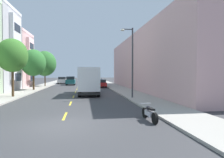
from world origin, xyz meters
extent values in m
plane|color=#38383A|center=(0.00, 30.00, 0.00)|extent=(160.00, 160.00, 0.00)
cube|color=#A39E93|center=(-7.10, 28.00, 0.07)|extent=(3.20, 120.00, 0.14)
cube|color=#A39E93|center=(7.10, 28.00, 0.07)|extent=(3.20, 120.00, 0.14)
cube|color=yellow|center=(0.00, 2.00, 0.00)|extent=(0.14, 2.20, 0.01)
cube|color=yellow|center=(0.00, 7.00, 0.00)|extent=(0.14, 2.20, 0.01)
cube|color=yellow|center=(0.00, 12.00, 0.00)|extent=(0.14, 2.20, 0.01)
cube|color=yellow|center=(0.00, 17.00, 0.00)|extent=(0.14, 2.20, 0.01)
cube|color=yellow|center=(0.00, 22.00, 0.00)|extent=(0.14, 2.20, 0.01)
cube|color=yellow|center=(0.00, 27.00, 0.00)|extent=(0.14, 2.20, 0.01)
cube|color=yellow|center=(0.00, 32.00, 0.00)|extent=(0.14, 2.20, 0.01)
cube|color=yellow|center=(0.00, 37.00, 0.00)|extent=(0.14, 2.20, 0.01)
cube|color=yellow|center=(0.00, 42.00, 0.00)|extent=(0.14, 2.20, 0.01)
cube|color=yellow|center=(0.00, 47.00, 0.00)|extent=(0.14, 2.20, 0.01)
cube|color=silver|center=(-8.95, 19.10, 11.82)|extent=(0.60, 7.27, 0.44)
cube|color=silver|center=(-8.42, 19.10, 6.27)|extent=(0.55, 3.27, 9.05)
cube|color=#1E232D|center=(-8.13, 19.10, 2.09)|extent=(0.04, 2.49, 1.10)
cube|color=#1E232D|center=(-8.13, 19.10, 5.57)|extent=(0.04, 2.49, 1.10)
cube|color=#1E232D|center=(-8.13, 19.10, 9.05)|extent=(0.04, 2.49, 1.10)
cube|color=#FECACA|center=(-8.95, 26.57, 9.86)|extent=(0.60, 7.27, 0.44)
cube|color=#FECACA|center=(-8.42, 26.57, 5.20)|extent=(0.55, 3.27, 7.52)
cube|color=#1E232D|center=(-8.13, 26.57, 1.73)|extent=(0.04, 2.49, 1.10)
cube|color=#1E232D|center=(-8.13, 26.57, 4.63)|extent=(0.04, 2.49, 1.10)
cube|color=#1E232D|center=(-8.13, 26.57, 7.52)|extent=(0.04, 2.49, 1.10)
cube|color=#CC9E9E|center=(13.70, 20.00, 4.38)|extent=(10.00, 36.00, 8.75)
cylinder|color=#47331E|center=(-6.40, 11.88, 1.67)|extent=(0.25, 0.25, 3.06)
ellipsoid|color=#387028|center=(-6.40, 11.88, 4.55)|extent=(3.17, 3.17, 3.58)
cylinder|color=#47331E|center=(-6.40, 20.52, 1.43)|extent=(0.27, 0.27, 2.59)
ellipsoid|color=#2D6B2D|center=(-6.40, 20.52, 4.24)|extent=(3.65, 3.65, 4.03)
cylinder|color=#47331E|center=(-6.40, 29.16, 1.43)|extent=(0.20, 0.20, 2.57)
ellipsoid|color=#2D6B2D|center=(-6.40, 29.16, 4.55)|extent=(4.35, 4.35, 4.89)
cylinder|color=#38383D|center=(6.10, 9.17, 3.70)|extent=(0.16, 0.16, 7.12)
cylinder|color=#38383D|center=(5.55, 9.17, 7.11)|extent=(1.10, 0.10, 0.10)
ellipsoid|color=silver|center=(5.05, 9.17, 7.01)|extent=(0.44, 0.28, 0.20)
cube|color=white|center=(1.77, 13.10, 1.97)|extent=(2.54, 5.60, 2.63)
cube|color=white|center=(1.87, 17.02, 1.76)|extent=(2.35, 1.96, 2.20)
cube|color=black|center=(1.90, 17.92, 2.24)|extent=(2.02, 0.13, 0.97)
cube|color=black|center=(1.71, 10.41, 0.43)|extent=(2.40, 0.22, 0.24)
cylinder|color=black|center=(2.93, 17.04, 0.48)|extent=(0.30, 0.97, 0.96)
cylinder|color=black|center=(0.81, 17.09, 0.48)|extent=(0.30, 0.97, 0.96)
cylinder|color=black|center=(2.79, 11.50, 0.48)|extent=(0.30, 0.97, 0.96)
cylinder|color=black|center=(0.67, 11.55, 0.48)|extent=(0.30, 0.97, 0.96)
cylinder|color=black|center=(2.82, 12.60, 0.48)|extent=(0.30, 0.97, 0.96)
cylinder|color=black|center=(0.70, 12.65, 0.48)|extent=(0.30, 0.97, 0.96)
cube|color=navy|center=(4.39, 52.21, 0.63)|extent=(1.85, 4.52, 0.60)
cube|color=black|center=(4.39, 51.98, 1.18)|extent=(1.61, 2.18, 0.50)
cylinder|color=black|center=(5.16, 53.75, 0.33)|extent=(0.23, 0.66, 0.66)
cylinder|color=black|center=(3.58, 53.73, 0.33)|extent=(0.23, 0.66, 0.66)
cylinder|color=black|center=(5.19, 50.69, 0.33)|extent=(0.23, 0.66, 0.66)
cylinder|color=black|center=(3.61, 50.67, 0.33)|extent=(0.23, 0.66, 0.66)
cube|color=#7A9EC6|center=(4.34, 45.44, 0.64)|extent=(1.84, 4.04, 0.62)
cube|color=black|center=(4.33, 44.96, 1.23)|extent=(1.57, 1.72, 0.55)
cylinder|color=black|center=(5.14, 46.78, 0.33)|extent=(0.24, 0.67, 0.66)
cylinder|color=black|center=(3.62, 46.82, 0.33)|extent=(0.24, 0.67, 0.66)
cylinder|color=black|center=(5.07, 44.06, 0.33)|extent=(0.24, 0.67, 0.66)
cylinder|color=black|center=(3.55, 44.10, 0.33)|extent=(0.24, 0.67, 0.66)
cube|color=maroon|center=(4.38, 33.25, 0.63)|extent=(1.86, 4.52, 0.60)
cube|color=black|center=(4.38, 33.02, 1.18)|extent=(1.61, 2.18, 0.50)
cylinder|color=black|center=(5.15, 34.79, 0.33)|extent=(0.23, 0.66, 0.66)
cylinder|color=black|center=(3.57, 34.77, 0.33)|extent=(0.23, 0.66, 0.66)
cylinder|color=black|center=(5.19, 31.73, 0.33)|extent=(0.23, 0.66, 0.66)
cylinder|color=black|center=(3.61, 31.71, 0.33)|extent=(0.23, 0.66, 0.66)
cube|color=#AD1E1E|center=(4.28, 26.05, 0.64)|extent=(1.89, 4.73, 0.62)
cube|color=black|center=(4.29, 25.68, 1.23)|extent=(1.64, 2.84, 0.55)
cylinder|color=black|center=(5.06, 27.66, 0.33)|extent=(0.23, 0.66, 0.66)
cylinder|color=black|center=(3.46, 27.64, 0.33)|extent=(0.23, 0.66, 0.66)
cylinder|color=black|center=(5.10, 24.47, 0.33)|extent=(0.23, 0.66, 0.66)
cylinder|color=black|center=(3.51, 24.44, 0.33)|extent=(0.23, 0.66, 0.66)
cube|color=silver|center=(-4.22, 40.81, 0.73)|extent=(2.15, 5.35, 0.80)
cube|color=black|center=(-4.25, 39.64, 1.43)|extent=(1.80, 1.64, 0.60)
cylinder|color=black|center=(-5.16, 39.03, 0.33)|extent=(0.24, 0.67, 0.66)
cylinder|color=black|center=(-3.38, 38.98, 0.33)|extent=(0.24, 0.67, 0.66)
cylinder|color=black|center=(-5.05, 42.63, 0.33)|extent=(0.24, 0.67, 0.66)
cylinder|color=black|center=(-3.27, 42.58, 0.33)|extent=(0.24, 0.67, 0.66)
cube|color=#195B60|center=(-1.80, 34.43, 0.78)|extent=(1.95, 4.80, 0.90)
cube|color=black|center=(-1.80, 34.43, 1.58)|extent=(1.72, 2.78, 0.70)
cylinder|color=black|center=(-2.67, 32.79, 0.33)|extent=(0.22, 0.66, 0.66)
cylinder|color=black|center=(-0.94, 32.79, 0.33)|extent=(0.22, 0.66, 0.66)
cylinder|color=black|center=(-2.67, 36.06, 0.33)|extent=(0.22, 0.66, 0.66)
cylinder|color=black|center=(-0.93, 36.06, 0.33)|extent=(0.22, 0.66, 0.66)
cylinder|color=black|center=(4.72, 0.85, 0.30)|extent=(0.17, 0.61, 0.60)
cylinder|color=black|center=(4.78, -0.60, 0.30)|extent=(0.17, 0.61, 0.60)
cube|color=silver|center=(4.75, 0.13, 0.42)|extent=(0.31, 0.82, 0.28)
ellipsoid|color=black|center=(4.74, 0.30, 0.68)|extent=(0.24, 0.48, 0.22)
cube|color=black|center=(4.76, -0.13, 0.70)|extent=(0.24, 0.53, 0.10)
cylinder|color=silver|center=(4.72, 0.74, 0.88)|extent=(0.62, 0.06, 0.03)
camera|label=1|loc=(1.16, -10.01, 2.62)|focal=30.79mm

